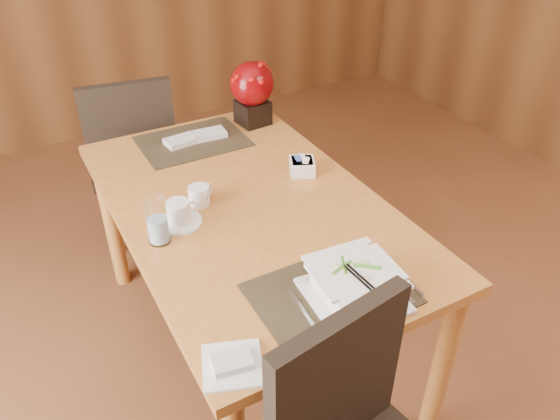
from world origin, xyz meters
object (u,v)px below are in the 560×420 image
water_glass (157,220)px  coffee_cup (179,214)px  soup_setting (354,285)px  berry_decor (252,89)px  bread_plate (232,365)px  dining_table (249,224)px  creamer_jug (199,195)px  far_chair (133,153)px  sugar_caddy (302,166)px

water_glass → coffee_cup: bearing=34.6°
coffee_cup → water_glass: size_ratio=0.91×
soup_setting → berry_decor: size_ratio=0.96×
coffee_cup → bread_plate: size_ratio=1.02×
dining_table → creamer_jug: creamer_jug is taller
dining_table → far_chair: far_chair is taller
dining_table → coffee_cup: size_ratio=9.77×
berry_decor → far_chair: (-0.49, 0.39, -0.38)m
coffee_cup → far_chair: (0.09, 0.99, -0.26)m
creamer_jug → water_glass: bearing=-166.0°
coffee_cup → berry_decor: (0.58, 0.59, 0.13)m
bread_plate → far_chair: (0.19, 1.64, -0.22)m
bread_plate → creamer_jug: bearing=74.3°
dining_table → berry_decor: (0.32, 0.59, 0.26)m
dining_table → soup_setting: 0.62m
dining_table → creamer_jug: size_ratio=15.31×
coffee_cup → water_glass: 0.12m
water_glass → creamer_jug: (0.20, 0.14, -0.05)m
bread_plate → far_chair: 1.66m
sugar_caddy → berry_decor: (0.03, 0.50, 0.14)m
coffee_cup → water_glass: (-0.09, -0.06, 0.05)m
creamer_jug → far_chair: size_ratio=0.10×
berry_decor → dining_table: bearing=-118.1°
dining_table → coffee_cup: coffee_cup is taller
creamer_jug → bread_plate: bearing=-127.8°
soup_setting → far_chair: bearing=102.8°
creamer_jug → bread_plate: size_ratio=0.65×
berry_decor → bread_plate: bearing=-118.6°
water_glass → sugar_caddy: 0.66m
water_glass → creamer_jug: water_glass is taller
dining_table → coffee_cup: bearing=-179.8°
sugar_caddy → far_chair: 1.04m
sugar_caddy → bread_plate: (-0.65, -0.74, -0.02)m
sugar_caddy → creamer_jug: bearing=-178.6°
water_glass → sugar_caddy: size_ratio=1.75×
dining_table → soup_setting: bearing=-85.3°
sugar_caddy → coffee_cup: bearing=-170.4°
water_glass → bread_plate: size_ratio=1.12×
soup_setting → coffee_cup: soup_setting is taller
soup_setting → coffee_cup: size_ratio=1.83×
sugar_caddy → dining_table: bearing=-162.2°
creamer_jug → bread_plate: creamer_jug is taller
soup_setting → water_glass: (-0.40, 0.53, 0.03)m
soup_setting → coffee_cup: (-0.31, 0.59, -0.01)m
dining_table → far_chair: (-0.18, 0.99, -0.12)m
dining_table → soup_setting: (0.05, -0.60, 0.15)m
sugar_caddy → far_chair: (-0.46, 0.89, -0.25)m
soup_setting → far_chair: size_ratio=0.30×
coffee_cup → water_glass: water_glass is taller
coffee_cup → berry_decor: 0.84m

